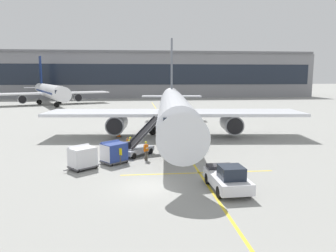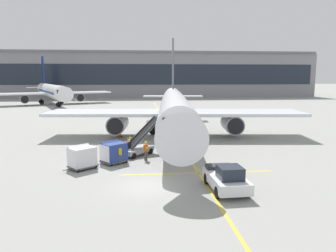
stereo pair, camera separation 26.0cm
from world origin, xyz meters
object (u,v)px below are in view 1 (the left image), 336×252
(ground_crew_by_loader, at_px, (146,149))
(safety_cone_engine_keepout, at_px, (119,134))
(ground_crew_wingwalker, at_px, (119,153))
(distant_airplane, at_px, (50,91))
(ground_crew_by_carts, at_px, (113,152))
(baggage_cart_second, at_px, (82,157))
(belt_loader, at_px, (138,145))
(parked_airplane, at_px, (174,109))
(safety_cone_wingtip, at_px, (128,139))
(baggage_cart_lead, at_px, (114,152))
(pushback_tug, at_px, (228,178))
(ground_crew_marshaller, at_px, (130,144))

(ground_crew_by_loader, height_order, safety_cone_engine_keepout, ground_crew_by_loader)
(ground_crew_wingwalker, bearing_deg, distant_airplane, 108.78)
(ground_crew_by_loader, height_order, ground_crew_by_carts, same)
(baggage_cart_second, bearing_deg, belt_loader, 43.56)
(parked_airplane, xyz_separation_m, safety_cone_wingtip, (-5.79, -3.10, -3.13))
(baggage_cart_lead, distance_m, baggage_cart_second, 2.86)
(parked_airplane, xyz_separation_m, ground_crew_by_loader, (-3.96, -11.67, -2.42))
(baggage_cart_lead, height_order, ground_crew_by_carts, baggage_cart_lead)
(belt_loader, xyz_separation_m, baggage_cart_lead, (-2.11, -2.83, 0.07))
(safety_cone_engine_keepout, bearing_deg, ground_crew_wingwalker, -87.06)
(belt_loader, relative_size, pushback_tug, 1.02)
(ground_crew_wingwalker, bearing_deg, parked_airplane, 63.88)
(baggage_cart_lead, xyz_separation_m, ground_crew_wingwalker, (0.48, -0.48, -0.00))
(ground_crew_wingwalker, bearing_deg, ground_crew_by_carts, 141.43)
(pushback_tug, distance_m, safety_cone_engine_keepout, 21.49)
(ground_crew_by_carts, xyz_separation_m, distant_airplane, (-20.88, 62.63, 2.47))
(pushback_tug, distance_m, safety_cone_wingtip, 18.19)
(pushback_tug, relative_size, ground_crew_marshaller, 2.57)
(ground_crew_by_loader, distance_m, distant_airplane, 66.40)
(baggage_cart_lead, relative_size, ground_crew_wingwalker, 1.50)
(baggage_cart_lead, distance_m, ground_crew_wingwalker, 0.68)
(parked_airplane, relative_size, baggage_cart_second, 15.77)
(baggage_cart_second, distance_m, pushback_tug, 11.98)
(ground_crew_by_loader, relative_size, distant_airplane, 0.04)
(pushback_tug, height_order, safety_cone_wingtip, pushback_tug)
(baggage_cart_second, xyz_separation_m, ground_crew_by_carts, (2.35, 1.47, -0.00))
(belt_loader, relative_size, ground_crew_wingwalker, 2.62)
(baggage_cart_second, bearing_deg, parked_airplane, 56.34)
(baggage_cart_second, xyz_separation_m, safety_cone_wingtip, (3.41, 10.72, -0.71))
(ground_crew_by_carts, bearing_deg, belt_loader, 52.41)
(ground_crew_marshaller, bearing_deg, ground_crew_by_carts, -116.55)
(ground_crew_by_carts, relative_size, safety_cone_wingtip, 2.89)
(pushback_tug, distance_m, ground_crew_by_carts, 10.99)
(baggage_cart_second, distance_m, ground_crew_by_loader, 5.67)
(parked_airplane, height_order, ground_crew_by_loader, parked_airplane)
(parked_airplane, height_order, ground_crew_by_carts, parked_airplane)
(safety_cone_wingtip, bearing_deg, baggage_cart_second, -107.66)
(pushback_tug, bearing_deg, parked_airplane, 93.17)
(ground_crew_marshaller, distance_m, safety_cone_engine_keepout, 9.53)
(ground_crew_by_loader, distance_m, safety_cone_wingtip, 8.79)
(pushback_tug, relative_size, safety_cone_engine_keepout, 6.13)
(belt_loader, height_order, ground_crew_wingwalker, belt_loader)
(ground_crew_by_loader, height_order, safety_cone_wingtip, ground_crew_by_loader)
(baggage_cart_second, xyz_separation_m, ground_crew_by_loader, (5.25, 2.15, -0.00))
(ground_crew_wingwalker, height_order, distant_airplane, distant_airplane)
(parked_airplane, bearing_deg, ground_crew_marshaller, -119.79)
(ground_crew_marshaller, bearing_deg, belt_loader, -9.80)
(parked_airplane, bearing_deg, safety_cone_engine_keepout, -179.98)
(pushback_tug, relative_size, ground_crew_wingwalker, 2.57)
(ground_crew_marshaller, bearing_deg, baggage_cart_lead, -115.30)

